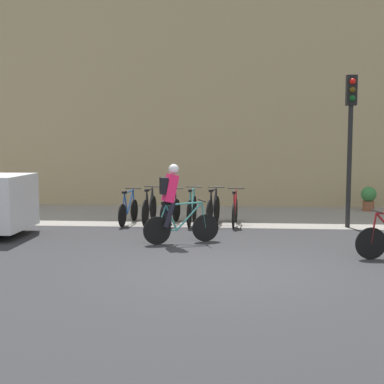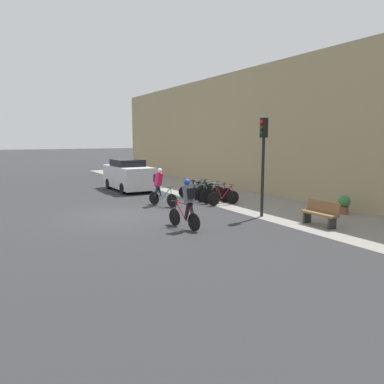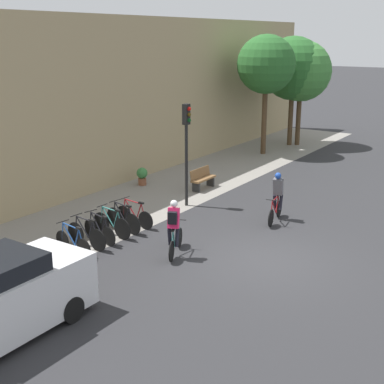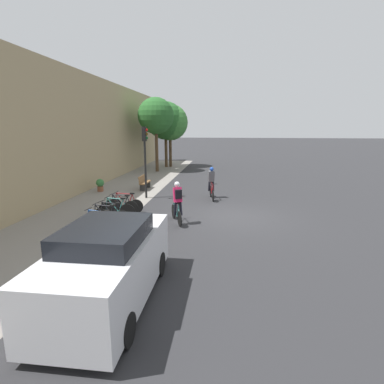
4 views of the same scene
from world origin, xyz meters
The scene contains 15 objects.
ground centered at (0.00, 0.00, 0.00)m, with size 200.00×200.00×0.00m, color #2B2B2D.
kerb_strip centered at (0.00, 6.75, 0.00)m, with size 44.00×4.50×0.01m, color gray.
building_facade centered at (0.00, 9.30, 3.56)m, with size 44.00×0.60×7.13m, color tan.
cyclist_pink centered at (-1.24, 2.36, 0.95)m, with size 1.61×0.75×1.75m.
cyclist_grey centered at (3.40, 1.24, 0.95)m, with size 1.67×0.55×1.75m.
parked_bike_0 centered at (-2.75, 5.01, 0.38)m, with size 0.46×1.63×0.93m.
parked_bike_1 centered at (-2.18, 5.01, 0.41)m, with size 0.46×1.70×0.99m.
parked_bike_2 centered at (-1.61, 5.01, 0.39)m, with size 0.50×1.62×0.95m.
parked_bike_3 centered at (-1.03, 5.01, 0.42)m, with size 0.46×1.68×0.99m.
parked_bike_4 centered at (-0.46, 5.01, 0.42)m, with size 0.46×1.68×0.99m.
parked_bike_5 centered at (0.12, 5.01, 0.39)m, with size 0.46×1.68×0.95m.
traffic_light_pole centered at (3.04, 4.84, 2.69)m, with size 0.26×0.30×3.90m.
bench centered at (5.34, 5.60, 0.46)m, with size 1.41×0.44×0.89m.
parked_car centered at (-6.94, 2.93, 0.90)m, with size 4.30×1.84×1.85m.
potted_plant centered at (4.37, 8.12, 0.44)m, with size 0.48×0.48×0.78m.
Camera 2 is at (14.41, -4.89, 3.11)m, focal length 35.00 mm.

